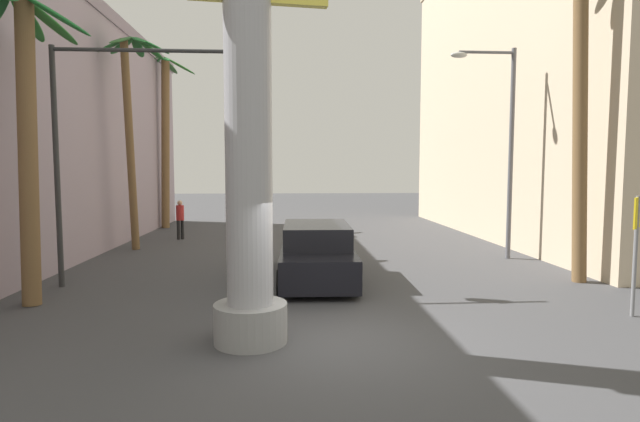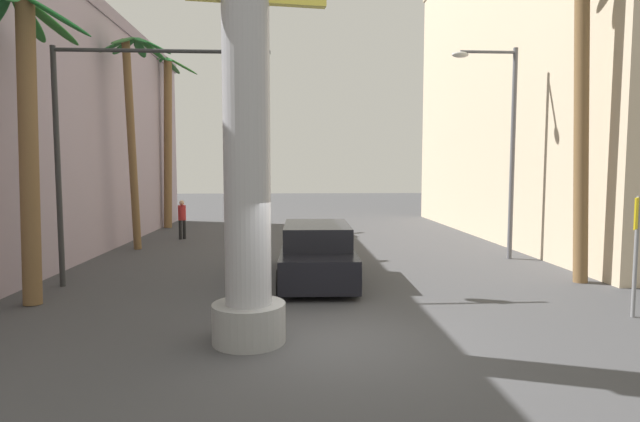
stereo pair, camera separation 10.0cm
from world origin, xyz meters
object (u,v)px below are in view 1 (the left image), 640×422
car_lead (316,253)px  palm_tree_near_left (23,109)px  traffic_light_mast (122,118)px  palm_tree_near_right (583,71)px  neon_sign_pole (248,50)px  street_lamp (502,134)px  palm_tree_mid_left (132,108)px  crossing_sign (636,238)px  pedestrian_far_left (180,217)px  palm_tree_far_left (165,128)px

car_lead → palm_tree_near_left: palm_tree_near_left is taller
traffic_light_mast → palm_tree_near_right: bearing=-1.4°
palm_tree_near_right → palm_tree_near_left: size_ratio=1.31×
neon_sign_pole → street_lamp: (7.92, 7.90, -0.81)m
car_lead → palm_tree_mid_left: size_ratio=0.66×
crossing_sign → palm_tree_near_right: palm_tree_near_right is taller
palm_tree_mid_left → pedestrian_far_left: palm_tree_mid_left is taller
palm_tree_near_left → palm_tree_far_left: bearing=92.1°
traffic_light_mast → car_lead: 6.25m
car_lead → palm_tree_far_left: bearing=119.0°
car_lead → palm_tree_mid_left: bearing=140.6°
crossing_sign → car_lead: bearing=148.1°
palm_tree_mid_left → palm_tree_near_right: bearing=-24.5°
traffic_light_mast → palm_tree_near_left: 2.29m
street_lamp → palm_tree_far_left: size_ratio=0.79×
pedestrian_far_left → street_lamp: bearing=-24.8°
palm_tree_near_left → street_lamp: bearing=20.6°
crossing_sign → palm_tree_near_left: 13.50m
traffic_light_mast → pedestrian_far_left: bearing=93.2°
neon_sign_pole → pedestrian_far_left: 14.64m
palm_tree_far_left → palm_tree_near_left: 15.18m
neon_sign_pole → palm_tree_far_left: size_ratio=1.28×
traffic_light_mast → palm_tree_mid_left: bearing=104.6°
car_lead → palm_tree_far_left: size_ratio=0.58×
traffic_light_mast → pedestrian_far_left: (-0.49, 8.90, -3.38)m
crossing_sign → palm_tree_far_left: 22.10m
crossing_sign → pedestrian_far_left: 17.22m
neon_sign_pole → car_lead: size_ratio=2.19×
palm_tree_near_right → palm_tree_near_left: 13.81m
crossing_sign → palm_tree_mid_left: bearing=144.1°
crossing_sign → car_lead: 7.60m
street_lamp → crossing_sign: street_lamp is taller
neon_sign_pole → crossing_sign: (7.85, 1.06, -3.43)m
palm_tree_far_left → palm_tree_mid_left: palm_tree_far_left is taller
street_lamp → palm_tree_near_right: size_ratio=0.77×
neon_sign_pole → crossing_sign: neon_sign_pole is taller
street_lamp → traffic_light_mast: size_ratio=1.15×
crossing_sign → car_lead: size_ratio=0.48×
palm_tree_far_left → pedestrian_far_left: size_ratio=5.20×
palm_tree_far_left → palm_tree_near_right: bearing=-44.2°
traffic_light_mast → car_lead: traffic_light_mast is taller
car_lead → palm_tree_mid_left: (-6.58, 5.41, 4.61)m
neon_sign_pole → palm_tree_near_left: bearing=150.6°
traffic_light_mast → pedestrian_far_left: traffic_light_mast is taller
neon_sign_pole → palm_tree_near_left: size_ratio=1.64×
neon_sign_pole → street_lamp: 11.21m
street_lamp → palm_tree_far_left: bearing=143.3°
street_lamp → crossing_sign: size_ratio=2.82×
car_lead → pedestrian_far_left: bearing=123.4°
pedestrian_far_left → palm_tree_near_right: bearing=-36.2°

